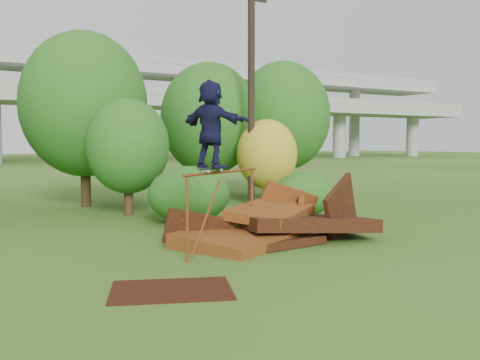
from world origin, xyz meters
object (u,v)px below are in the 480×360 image
flat_plate (171,290)px  utility_pole (251,92)px  skater (211,124)px  scrap_pile (276,226)px

flat_plate → utility_pole: utility_pole is taller
flat_plate → skater: bearing=49.1°
skater → flat_plate: skater is taller
scrap_pile → utility_pole: (3.70, 7.05, 4.16)m
scrap_pile → flat_plate: bearing=-145.0°
scrap_pile → skater: skater is taller
skater → scrap_pile: bearing=-94.1°
flat_plate → utility_pole: (7.96, 10.03, 4.52)m
scrap_pile → utility_pole: 8.99m
skater → flat_plate: size_ratio=0.96×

